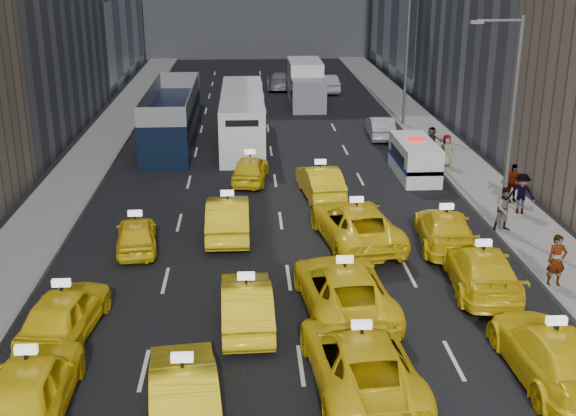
% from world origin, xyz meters
% --- Properties ---
extents(ground, '(160.00, 160.00, 0.00)m').
position_xyz_m(ground, '(0.00, 0.00, 0.00)').
color(ground, black).
rests_on(ground, ground).
extents(sidewalk_west, '(3.00, 90.00, 0.15)m').
position_xyz_m(sidewalk_west, '(-10.50, 25.00, 0.07)').
color(sidewalk_west, gray).
rests_on(sidewalk_west, ground).
extents(sidewalk_east, '(3.00, 90.00, 0.15)m').
position_xyz_m(sidewalk_east, '(10.50, 25.00, 0.07)').
color(sidewalk_east, gray).
rests_on(sidewalk_east, ground).
extents(curb_west, '(0.15, 90.00, 0.18)m').
position_xyz_m(curb_west, '(-9.05, 25.00, 0.09)').
color(curb_west, slate).
rests_on(curb_west, ground).
extents(curb_east, '(0.15, 90.00, 0.18)m').
position_xyz_m(curb_east, '(9.05, 25.00, 0.09)').
color(curb_east, slate).
rests_on(curb_east, ground).
extents(streetlight_near, '(2.15, 0.22, 9.00)m').
position_xyz_m(streetlight_near, '(9.18, 12.00, 4.92)').
color(streetlight_near, '#595B60').
rests_on(streetlight_near, ground).
extents(streetlight_far, '(2.15, 0.22, 9.00)m').
position_xyz_m(streetlight_far, '(9.18, 32.00, 4.92)').
color(streetlight_far, '#595B60').
rests_on(streetlight_far, ground).
extents(taxi_4, '(1.96, 4.87, 1.66)m').
position_xyz_m(taxi_4, '(-7.06, 0.11, 0.83)').
color(taxi_4, yellow).
rests_on(taxi_4, ground).
extents(taxi_5, '(2.24, 4.98, 1.59)m').
position_xyz_m(taxi_5, '(-3.14, -0.37, 0.79)').
color(taxi_5, yellow).
rests_on(taxi_5, ground).
extents(taxi_6, '(3.12, 6.04, 1.63)m').
position_xyz_m(taxi_6, '(1.55, 0.95, 0.81)').
color(taxi_6, yellow).
rests_on(taxi_6, ground).
extents(taxi_7, '(2.32, 5.48, 1.58)m').
position_xyz_m(taxi_7, '(6.91, 0.95, 0.79)').
color(taxi_7, yellow).
rests_on(taxi_7, ground).
extents(taxi_8, '(2.40, 4.76, 1.55)m').
position_xyz_m(taxi_8, '(-7.17, 4.22, 0.78)').
color(taxi_8, yellow).
rests_on(taxi_8, ground).
extents(taxi_9, '(1.73, 4.59, 1.50)m').
position_xyz_m(taxi_9, '(-1.54, 4.50, 0.75)').
color(taxi_9, yellow).
rests_on(taxi_9, ground).
extents(taxi_10, '(3.20, 6.13, 1.65)m').
position_xyz_m(taxi_10, '(1.67, 5.27, 0.82)').
color(taxi_10, yellow).
rests_on(taxi_10, ground).
extents(taxi_11, '(2.68, 5.51, 1.54)m').
position_xyz_m(taxi_11, '(6.71, 6.66, 0.77)').
color(taxi_11, yellow).
rests_on(taxi_11, ground).
extents(taxi_12, '(2.03, 4.07, 1.33)m').
position_xyz_m(taxi_12, '(-5.91, 11.00, 0.67)').
color(taxi_12, yellow).
rests_on(taxi_12, ground).
extents(taxi_13, '(1.79, 5.03, 1.65)m').
position_xyz_m(taxi_13, '(-2.29, 12.37, 0.83)').
color(taxi_13, yellow).
rests_on(taxi_13, ground).
extents(taxi_14, '(3.58, 6.35, 1.67)m').
position_xyz_m(taxi_14, '(2.94, 11.17, 0.84)').
color(taxi_14, yellow).
rests_on(taxi_14, ground).
extents(taxi_15, '(2.68, 5.34, 1.49)m').
position_xyz_m(taxi_15, '(6.49, 10.65, 0.74)').
color(taxi_15, yellow).
rests_on(taxi_15, ground).
extents(taxi_16, '(2.18, 4.31, 1.41)m').
position_xyz_m(taxi_16, '(-1.29, 19.81, 0.70)').
color(taxi_16, yellow).
rests_on(taxi_16, ground).
extents(taxi_17, '(2.14, 4.83, 1.54)m').
position_xyz_m(taxi_17, '(2.09, 17.27, 0.77)').
color(taxi_17, yellow).
rests_on(taxi_17, ground).
extents(nypd_van, '(2.12, 4.95, 2.09)m').
position_xyz_m(nypd_van, '(7.43, 20.37, 0.94)').
color(nypd_van, white).
rests_on(nypd_van, ground).
extents(double_decker, '(2.91, 12.04, 3.49)m').
position_xyz_m(double_decker, '(-6.01, 28.05, 1.73)').
color(double_decker, black).
rests_on(double_decker, ground).
extents(city_bus, '(2.89, 12.37, 3.18)m').
position_xyz_m(city_bus, '(-1.69, 28.18, 1.58)').
color(city_bus, silver).
rests_on(city_bus, ground).
extents(box_truck, '(2.71, 7.39, 3.35)m').
position_xyz_m(box_truck, '(3.22, 39.78, 1.65)').
color(box_truck, white).
rests_on(box_truck, ground).
extents(misc_car_0, '(1.72, 4.34, 1.40)m').
position_xyz_m(misc_car_0, '(7.15, 28.83, 0.70)').
color(misc_car_0, '#A6A8AE').
rests_on(misc_car_0, ground).
extents(misc_car_1, '(2.57, 5.16, 1.41)m').
position_xyz_m(misc_car_1, '(-6.59, 38.63, 0.70)').
color(misc_car_1, black).
rests_on(misc_car_1, ground).
extents(misc_car_2, '(2.16, 5.12, 1.48)m').
position_xyz_m(misc_car_2, '(1.48, 46.97, 0.74)').
color(misc_car_2, slate).
rests_on(misc_car_2, ground).
extents(misc_car_3, '(1.70, 3.94, 1.32)m').
position_xyz_m(misc_car_3, '(-1.39, 45.59, 0.66)').
color(misc_car_3, black).
rests_on(misc_car_3, ground).
extents(misc_car_4, '(1.99, 4.72, 1.52)m').
position_xyz_m(misc_car_4, '(5.41, 45.18, 0.76)').
color(misc_car_4, '#96979D').
rests_on(misc_car_4, ground).
extents(pedestrian_0, '(0.69, 0.45, 1.89)m').
position_xyz_m(pedestrian_0, '(9.33, 6.51, 1.09)').
color(pedestrian_0, gray).
rests_on(pedestrian_0, sidewalk_east).
extents(pedestrian_1, '(0.95, 0.56, 1.91)m').
position_xyz_m(pedestrian_1, '(9.38, 11.88, 1.11)').
color(pedestrian_1, gray).
rests_on(pedestrian_1, sidewalk_east).
extents(pedestrian_2, '(1.29, 0.83, 1.86)m').
position_xyz_m(pedestrian_2, '(10.83, 13.93, 1.08)').
color(pedestrian_2, gray).
rests_on(pedestrian_2, sidewalk_east).
extents(pedestrian_3, '(1.08, 0.50, 1.83)m').
position_xyz_m(pedestrian_3, '(11.00, 15.59, 1.06)').
color(pedestrian_3, gray).
rests_on(pedestrian_3, sidewalk_east).
extents(pedestrian_4, '(0.90, 0.54, 1.77)m').
position_xyz_m(pedestrian_4, '(9.48, 21.70, 1.03)').
color(pedestrian_4, gray).
rests_on(pedestrian_4, sidewalk_east).
extents(pedestrian_5, '(1.62, 0.66, 1.69)m').
position_xyz_m(pedestrian_5, '(9.21, 23.87, 1.00)').
color(pedestrian_5, gray).
rests_on(pedestrian_5, sidewalk_east).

